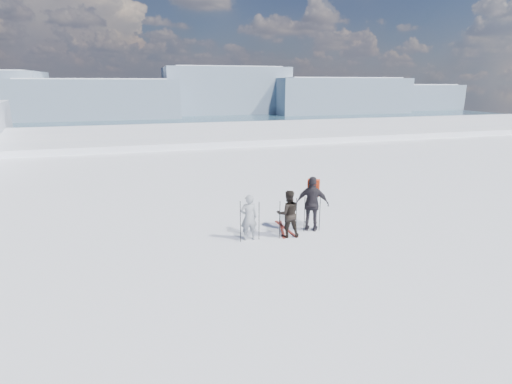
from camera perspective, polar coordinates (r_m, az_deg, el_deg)
lake_basin at (r=40.21m, az=-8.89°, el=-1.35°), size 820.00×820.00×71.62m
far_mountain_range at (r=464.46m, az=-12.77°, el=13.49°), size 770.00×110.00×53.00m
skier_grey at (r=12.79m, az=-1.05°, el=-3.67°), size 0.56×0.37×1.52m
skier_dark at (r=13.10m, az=4.61°, el=-3.10°), size 0.84×0.69×1.58m
skier_pack at (r=13.67m, az=8.06°, el=-1.71°), size 1.20×0.95×1.90m
backpack at (r=13.61m, az=8.34°, el=3.58°), size 0.47×0.40×0.57m
ski_poles at (r=13.12m, az=3.94°, el=-3.71°), size 2.88×0.41×1.37m
skis_loose at (r=13.96m, az=4.01°, el=-5.28°), size 0.55×1.70×0.03m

